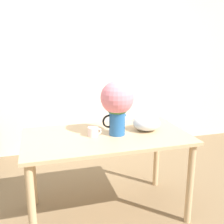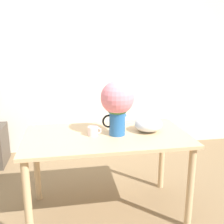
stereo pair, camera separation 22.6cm
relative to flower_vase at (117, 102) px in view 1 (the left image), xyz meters
name	(u,v)px [view 1 (the left image)]	position (x,y,z in m)	size (l,w,h in m)	color
wall_back	(69,63)	(-0.20, 1.67, 0.23)	(8.00, 0.05, 2.60)	silver
table	(107,146)	(-0.09, 0.01, -0.40)	(1.44, 0.79, 0.78)	tan
flower_vase	(117,102)	(0.00, 0.00, 0.00)	(0.29, 0.29, 0.48)	#235B9E
coffee_mug	(93,132)	(-0.21, 0.02, -0.25)	(0.12, 0.09, 0.08)	silver
white_bowl	(146,123)	(0.30, 0.04, -0.22)	(0.26, 0.26, 0.14)	silver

